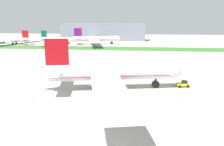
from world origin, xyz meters
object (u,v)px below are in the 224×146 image
object	(u,v)px
traffic_cone_near_nose	(180,100)
airliner_foreground	(108,72)
parked_airliner_far_centre	(56,39)
parked_airliner_far_right	(95,39)
traffic_cone_port_wing	(33,100)
parked_airliner_far_left	(12,40)
service_truck_baggage_loader	(135,67)
pushback_tug	(183,84)
ground_crew_wingwalker_port	(114,81)

from	to	relation	value
traffic_cone_near_nose	airliner_foreground	bearing A→B (deg)	158.06
traffic_cone_near_nose	parked_airliner_far_centre	world-z (taller)	parked_airliner_far_centre
parked_airliner_far_centre	parked_airliner_far_right	size ratio (longest dim) A/B	0.79
traffic_cone_port_wing	parked_airliner_far_left	bearing A→B (deg)	121.10
service_truck_baggage_loader	parked_airliner_far_right	xyz separation A→B (m)	(-39.63, 110.41, 3.63)
pushback_tug	parked_airliner_far_left	bearing A→B (deg)	136.22
ground_crew_wingwalker_port	traffic_cone_port_wing	size ratio (longest dim) A/B	2.70
airliner_foreground	parked_airliner_far_centre	world-z (taller)	airliner_foreground
ground_crew_wingwalker_port	parked_airliner_far_left	size ratio (longest dim) A/B	0.02
traffic_cone_port_wing	parked_airliner_far_centre	world-z (taller)	parked_airliner_far_centre
airliner_foreground	service_truck_baggage_loader	distance (m)	33.04
airliner_foreground	parked_airliner_far_left	bearing A→B (deg)	129.10
ground_crew_wingwalker_port	traffic_cone_near_nose	bearing A→B (deg)	-36.23
pushback_tug	traffic_cone_near_nose	size ratio (longest dim) A/B	10.40
traffic_cone_near_nose	service_truck_baggage_loader	size ratio (longest dim) A/B	0.12
service_truck_baggage_loader	parked_airliner_far_centre	xyz separation A→B (m)	(-76.37, 109.05, 2.82)
airliner_foreground	traffic_cone_port_wing	size ratio (longest dim) A/B	132.19
pushback_tug	ground_crew_wingwalker_port	xyz separation A→B (m)	(-23.62, 0.62, -0.05)
pushback_tug	traffic_cone_near_nose	world-z (taller)	pushback_tug
parked_airliner_far_left	parked_airliner_far_right	bearing A→B (deg)	7.28
traffic_cone_port_wing	parked_airliner_far_right	bearing A→B (deg)	94.69
pushback_tug	airliner_foreground	bearing A→B (deg)	-166.91
traffic_cone_near_nose	parked_airliner_far_left	world-z (taller)	parked_airliner_far_left
airliner_foreground	parked_airliner_far_centre	size ratio (longest dim) A/B	1.31
ground_crew_wingwalker_port	parked_airliner_far_left	world-z (taller)	parked_airliner_far_left
service_truck_baggage_loader	pushback_tug	bearing A→B (deg)	-56.90
traffic_cone_near_nose	ground_crew_wingwalker_port	bearing A→B (deg)	143.77
traffic_cone_near_nose	parked_airliner_far_right	xyz separation A→B (m)	(-53.54, 150.95, 4.74)
ground_crew_wingwalker_port	traffic_cone_port_wing	xyz separation A→B (m)	(-20.23, -20.58, -0.67)
pushback_tug	parked_airliner_far_centre	xyz separation A→B (m)	(-93.42, 135.21, 3.22)
traffic_cone_near_nose	parked_airliner_far_centre	distance (m)	174.77
airliner_foreground	service_truck_baggage_loader	size ratio (longest dim) A/B	16.20
traffic_cone_near_nose	traffic_cone_port_wing	xyz separation A→B (m)	(-40.71, -5.57, 0.00)
ground_crew_wingwalker_port	traffic_cone_port_wing	bearing A→B (deg)	-134.50
traffic_cone_port_wing	parked_airliner_far_right	world-z (taller)	parked_airliner_far_right
ground_crew_wingwalker_port	traffic_cone_near_nose	world-z (taller)	ground_crew_wingwalker_port
airliner_foreground	parked_airliner_far_right	size ratio (longest dim) A/B	1.03
pushback_tug	parked_airliner_far_left	distance (m)	183.43
ground_crew_wingwalker_port	parked_airliner_far_left	bearing A→B (deg)	130.75
ground_crew_wingwalker_port	airliner_foreground	bearing A→B (deg)	-99.10
ground_crew_wingwalker_port	parked_airliner_far_centre	world-z (taller)	parked_airliner_far_centre
traffic_cone_port_wing	parked_airliner_far_left	distance (m)	171.54
ground_crew_wingwalker_port	parked_airliner_far_right	world-z (taller)	parked_airliner_far_right
airliner_foreground	pushback_tug	distance (m)	25.71
traffic_cone_near_nose	parked_airliner_far_right	world-z (taller)	parked_airliner_far_right
airliner_foreground	pushback_tug	size ratio (longest dim) A/B	12.71
parked_airliner_far_left	airliner_foreground	bearing A→B (deg)	-50.90
airliner_foreground	traffic_cone_near_nose	world-z (taller)	airliner_foreground
parked_airliner_far_centre	parked_airliner_far_right	distance (m)	36.77
traffic_cone_near_nose	traffic_cone_port_wing	world-z (taller)	same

